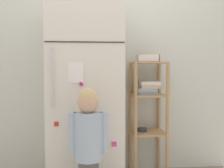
{
  "coord_description": "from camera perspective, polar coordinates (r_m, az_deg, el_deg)",
  "views": [
    {
      "loc": [
        -0.18,
        -2.52,
        1.11
      ],
      "look_at": [
        0.02,
        0.02,
        0.97
      ],
      "focal_mm": 41.54,
      "sensor_mm": 36.0,
      "label": 1
    }
  ],
  "objects": [
    {
      "name": "pantry_shelf_unit",
      "position": [
        2.72,
        7.91,
        -4.13
      ],
      "size": [
        0.35,
        0.36,
        1.19
      ],
      "color": "tan",
      "rests_on": "ground"
    },
    {
      "name": "fruit_bin",
      "position": [
        2.72,
        8.0,
        5.61
      ],
      "size": [
        0.23,
        0.15,
        0.09
      ],
      "color": "white",
      "rests_on": "pantry_shelf_unit"
    },
    {
      "name": "kitchen_wall_back",
      "position": [
        2.85,
        -0.86,
        3.95
      ],
      "size": [
        2.69,
        0.03,
        2.3
      ],
      "primitive_type": "cube",
      "color": "silver",
      "rests_on": "ground"
    },
    {
      "name": "child_standing",
      "position": [
        2.1,
        -5.23,
        -11.29
      ],
      "size": [
        0.31,
        0.23,
        0.97
      ],
      "color": "#535453",
      "rests_on": "ground"
    },
    {
      "name": "refrigerator",
      "position": [
        2.55,
        -5.76,
        -1.59
      ],
      "size": [
        0.71,
        0.59,
        1.8
      ],
      "color": "silver",
      "rests_on": "ground"
    }
  ]
}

